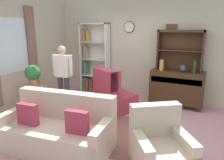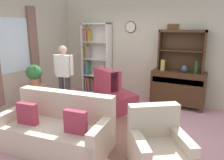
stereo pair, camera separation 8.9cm
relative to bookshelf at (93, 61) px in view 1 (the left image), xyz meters
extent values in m
cube|color=#C68C93|center=(1.41, -1.94, -0.99)|extent=(5.40, 4.60, 0.02)
cube|color=#BCB299|center=(1.41, 0.19, 0.42)|extent=(5.00, 0.06, 2.80)
cylinder|color=beige|center=(1.11, 0.14, 1.01)|extent=(0.28, 0.03, 0.28)
torus|color=#382314|center=(1.11, 0.14, 1.01)|extent=(0.31, 0.02, 0.31)
cube|color=brown|center=(2.25, 0.14, 0.90)|extent=(0.28, 0.03, 0.36)
cube|color=#BCB299|center=(-1.12, -1.94, 0.42)|extent=(0.06, 4.20, 2.80)
cube|color=silver|center=(-1.08, -1.92, 0.57)|extent=(0.02, 0.90, 1.30)
cube|color=#7F5B4C|center=(-1.03, -1.34, 0.37)|extent=(0.08, 0.24, 2.30)
cube|color=brown|center=(1.61, -2.24, -0.97)|extent=(2.43, 1.97, 0.01)
cube|color=silver|center=(-0.34, -0.01, 0.07)|extent=(0.04, 0.30, 2.10)
cube|color=silver|center=(0.52, -0.01, 0.07)|extent=(0.04, 0.30, 2.10)
cube|color=silver|center=(0.09, -0.01, 1.10)|extent=(0.90, 0.30, 0.04)
cube|color=silver|center=(0.09, -0.01, -0.96)|extent=(0.90, 0.30, 0.04)
cube|color=silver|center=(0.09, 0.13, 0.07)|extent=(0.90, 0.01, 2.10)
cube|color=silver|center=(0.09, -0.01, -0.43)|extent=(0.86, 0.30, 0.02)
cube|color=#337247|center=(-0.31, -0.03, -0.77)|extent=(0.03, 0.23, 0.31)
cube|color=#723F7F|center=(-0.27, -0.03, -0.71)|extent=(0.02, 0.19, 0.43)
cube|color=#CC7233|center=(-0.23, -0.03, -0.73)|extent=(0.03, 0.23, 0.39)
cube|color=#3F3833|center=(-0.19, -0.03, -0.70)|extent=(0.04, 0.24, 0.44)
cube|color=#CC7233|center=(-0.15, -0.03, -0.72)|extent=(0.03, 0.22, 0.42)
cube|color=#723F7F|center=(-0.12, -0.03, -0.77)|extent=(0.03, 0.21, 0.30)
cube|color=#B22D33|center=(-0.08, -0.03, -0.76)|extent=(0.03, 0.12, 0.33)
cube|color=#337247|center=(-0.04, -0.03, -0.73)|extent=(0.04, 0.21, 0.39)
cube|color=#B22D33|center=(0.01, -0.03, -0.75)|extent=(0.03, 0.17, 0.34)
cube|color=silver|center=(0.09, -0.01, 0.07)|extent=(0.86, 0.30, 0.02)
cube|color=#B22D33|center=(-0.31, -0.03, -0.24)|extent=(0.03, 0.12, 0.36)
cube|color=#284C8C|center=(-0.28, -0.03, -0.25)|extent=(0.02, 0.21, 0.34)
cube|color=gray|center=(-0.23, -0.03, -0.23)|extent=(0.04, 0.14, 0.38)
cube|color=#337247|center=(-0.18, -0.03, -0.22)|extent=(0.04, 0.17, 0.40)
cube|color=silver|center=(0.09, -0.01, 0.58)|extent=(0.86, 0.30, 0.02)
cube|color=gold|center=(-0.30, -0.03, 0.23)|extent=(0.04, 0.15, 0.29)
cube|color=#3F3833|center=(-0.27, -0.03, 0.26)|extent=(0.02, 0.20, 0.36)
cube|color=gold|center=(-0.24, -0.03, 0.28)|extent=(0.03, 0.17, 0.39)
cube|color=gold|center=(-0.21, -0.03, 0.27)|extent=(0.02, 0.10, 0.37)
cube|color=gray|center=(-0.18, -0.03, 0.26)|extent=(0.03, 0.22, 0.35)
cube|color=#B22D33|center=(-0.31, -0.03, 0.77)|extent=(0.03, 0.13, 0.36)
cube|color=gold|center=(-0.27, -0.03, 0.76)|extent=(0.03, 0.18, 0.34)
cube|color=#723F7F|center=(-0.23, -0.03, 0.74)|extent=(0.03, 0.20, 0.29)
cube|color=#CC7233|center=(-0.20, -0.03, 0.77)|extent=(0.03, 0.22, 0.35)
cube|color=#337247|center=(-0.16, -0.03, 0.75)|extent=(0.03, 0.12, 0.31)
cube|color=gold|center=(-0.13, -0.03, 0.75)|extent=(0.02, 0.18, 0.33)
cube|color=#422816|center=(2.52, -0.08, -0.47)|extent=(1.30, 0.45, 0.82)
cube|color=#422816|center=(1.92, -0.26, -0.93)|extent=(0.06, 0.06, 0.10)
cube|color=#422816|center=(3.12, -0.26, -0.93)|extent=(0.06, 0.06, 0.10)
cube|color=#422816|center=(1.92, 0.09, -0.93)|extent=(0.06, 0.06, 0.10)
cube|color=#422816|center=(3.12, 0.09, -0.93)|extent=(0.06, 0.06, 0.10)
cube|color=#352012|center=(2.52, -0.30, -0.26)|extent=(1.20, 0.01, 0.14)
cube|color=#422816|center=(1.99, 0.00, 0.44)|extent=(0.04, 0.26, 1.00)
cube|color=#422816|center=(3.05, 0.00, 0.44)|extent=(0.04, 0.26, 1.00)
cube|color=#422816|center=(2.52, 0.00, 0.91)|extent=(1.10, 0.26, 0.06)
cube|color=#422816|center=(2.52, 0.00, 0.44)|extent=(1.06, 0.26, 0.02)
cube|color=#422816|center=(2.52, 0.12, 0.44)|extent=(1.10, 0.01, 1.00)
cylinder|color=tan|center=(2.13, -0.17, 0.08)|extent=(0.11, 0.11, 0.27)
ellipsoid|color=#33476B|center=(2.65, -0.15, 0.03)|extent=(0.15, 0.15, 0.17)
cylinder|color=#194223|center=(2.91, -0.17, 0.09)|extent=(0.07, 0.07, 0.30)
cube|color=beige|center=(1.11, -2.99, -0.77)|extent=(1.89, 1.06, 0.42)
cube|color=beige|center=(1.07, -2.67, -0.32)|extent=(1.81, 0.42, 0.48)
cube|color=beige|center=(0.28, -3.09, -0.68)|extent=(0.24, 0.86, 0.60)
cube|color=beige|center=(1.93, -2.89, -0.68)|extent=(0.24, 0.86, 0.60)
cube|color=#A33347|center=(0.68, -3.16, -0.38)|extent=(0.37, 0.14, 0.36)
cube|color=#A33347|center=(1.57, -3.05, -0.38)|extent=(0.37, 0.14, 0.36)
cube|color=white|center=(1.07, -2.67, -0.07)|extent=(0.38, 0.22, 0.00)
cube|color=beige|center=(2.78, -2.76, -0.78)|extent=(1.06, 1.07, 0.40)
cube|color=beige|center=(2.60, -2.52, -0.34)|extent=(0.72, 0.58, 0.48)
cube|color=beige|center=(2.53, -2.94, -0.70)|extent=(0.57, 0.72, 0.55)
cube|color=beige|center=(3.03, -2.59, -0.70)|extent=(0.57, 0.72, 0.55)
cube|color=#A33347|center=(1.25, -1.03, -0.77)|extent=(1.08, 1.08, 0.42)
cube|color=#A33347|center=(1.10, -1.29, -0.24)|extent=(0.78, 0.56, 0.63)
cube|color=#A33347|center=(1.42, -1.43, -0.15)|extent=(0.23, 0.29, 0.44)
cube|color=#A33347|center=(0.83, -1.08, -0.15)|extent=(0.23, 0.29, 0.44)
cylinder|color=#A87F56|center=(-0.47, -1.94, -0.36)|extent=(0.52, 0.52, 0.03)
cylinder|color=#A87F56|center=(-0.47, -1.94, -0.68)|extent=(0.08, 0.08, 0.60)
cylinder|color=#A87F56|center=(-0.47, -1.94, -0.96)|extent=(0.36, 0.36, 0.03)
cylinder|color=#AD6B4C|center=(-0.48, -1.91, -0.26)|extent=(0.21, 0.21, 0.17)
sphere|color=#2D6B33|center=(-0.48, -1.91, -0.03)|extent=(0.36, 0.36, 0.36)
ellipsoid|color=#2D6B33|center=(-0.42, -1.80, 0.01)|extent=(0.11, 0.06, 0.25)
ellipsoid|color=#2D6B33|center=(-0.37, -1.97, 0.01)|extent=(0.11, 0.06, 0.25)
ellipsoid|color=#2D6B33|center=(-0.52, -1.79, 0.01)|extent=(0.11, 0.06, 0.25)
cylinder|color=#38333D|center=(-0.02, -1.50, -0.57)|extent=(0.14, 0.14, 0.82)
cylinder|color=#38333D|center=(0.16, -1.47, -0.57)|extent=(0.14, 0.14, 0.82)
cube|color=silver|center=(0.07, -1.49, 0.10)|extent=(0.37, 0.25, 0.52)
sphere|color=tan|center=(0.07, -1.49, 0.48)|extent=(0.23, 0.23, 0.20)
cylinder|color=silver|center=(-0.15, -1.52, 0.13)|extent=(0.09, 0.09, 0.48)
cylinder|color=silver|center=(0.28, -1.45, 0.13)|extent=(0.09, 0.09, 0.48)
cube|color=#422816|center=(1.05, -2.14, -0.57)|extent=(0.80, 0.50, 0.03)
cube|color=#422816|center=(0.68, -2.36, -0.78)|extent=(0.05, 0.05, 0.39)
cube|color=#422816|center=(1.42, -2.36, -0.78)|extent=(0.05, 0.05, 0.39)
cube|color=#422816|center=(0.68, -1.92, -0.78)|extent=(0.05, 0.05, 0.39)
cube|color=#422816|center=(1.42, -1.92, -0.78)|extent=(0.05, 0.05, 0.39)
cube|color=#284C8C|center=(1.07, -2.12, -0.54)|extent=(0.17, 0.15, 0.02)
cube|color=#CC7233|center=(1.07, -2.11, -0.52)|extent=(0.18, 0.15, 0.02)
cube|color=#723F7F|center=(1.07, -2.12, -0.50)|extent=(0.17, 0.15, 0.03)
camera|label=1|loc=(3.32, -5.43, 1.00)|focal=33.93mm
camera|label=2|loc=(3.40, -5.39, 1.00)|focal=33.93mm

